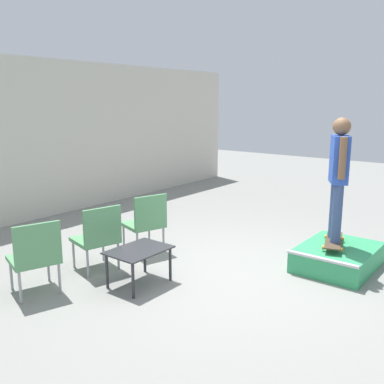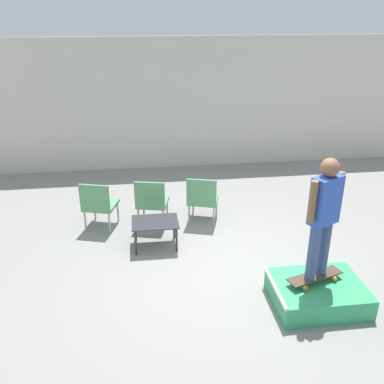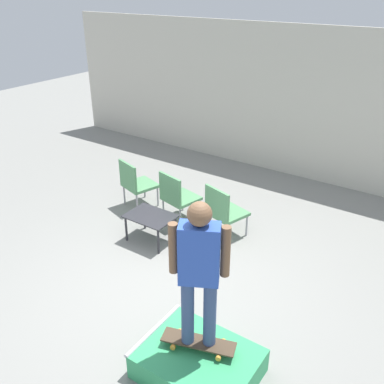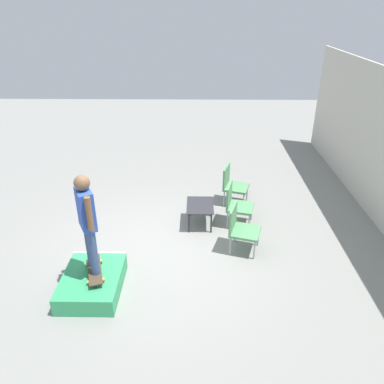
{
  "view_description": "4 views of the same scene",
  "coord_description": "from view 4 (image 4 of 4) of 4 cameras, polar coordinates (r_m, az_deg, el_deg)",
  "views": [
    {
      "loc": [
        -4.42,
        -2.78,
        2.21
      ],
      "look_at": [
        -0.36,
        0.41,
        1.11
      ],
      "focal_mm": 40.0,
      "sensor_mm": 36.0,
      "label": 1
    },
    {
      "loc": [
        -1.14,
        -5.3,
        3.65
      ],
      "look_at": [
        -0.37,
        0.58,
        1.02
      ],
      "focal_mm": 40.0,
      "sensor_mm": 36.0,
      "label": 2
    },
    {
      "loc": [
        2.82,
        -3.62,
        3.74
      ],
      "look_at": [
        -0.11,
        0.69,
        1.13
      ],
      "focal_mm": 40.0,
      "sensor_mm": 36.0,
      "label": 3
    },
    {
      "loc": [
        5.72,
        0.71,
        4.16
      ],
      "look_at": [
        -0.47,
        0.61,
        0.99
      ],
      "focal_mm": 35.0,
      "sensor_mm": 36.0,
      "label": 4
    }
  ],
  "objects": [
    {
      "name": "person_skater",
      "position": [
        5.68,
        -15.71,
        -3.75
      ],
      "size": [
        0.51,
        0.35,
        1.62
      ],
      "rotation": [
        0.0,
        0.0,
        0.48
      ],
      "color": "#384C7A",
      "rests_on": "skateboard_on_ramp"
    },
    {
      "name": "skateboard_on_ramp",
      "position": [
        6.21,
        -14.6,
        -11.36
      ],
      "size": [
        0.8,
        0.42,
        0.07
      ],
      "rotation": [
        0.0,
        0.0,
        0.3
      ],
      "color": "#473828",
      "rests_on": "skate_ramp_box"
    },
    {
      "name": "patio_chair_right",
      "position": [
        6.89,
        7.39,
        -5.29
      ],
      "size": [
        0.65,
        0.65,
        0.89
      ],
      "rotation": [
        0.0,
        0.0,
        2.85
      ],
      "color": "#99999E",
      "rests_on": "ground_plane"
    },
    {
      "name": "coffee_table",
      "position": [
        7.65,
        1.24,
        -2.38
      ],
      "size": [
        0.74,
        0.54,
        0.45
      ],
      "color": "#2D2D33",
      "rests_on": "ground_plane"
    },
    {
      "name": "patio_chair_left",
      "position": [
        8.47,
        6.18,
        1.3
      ],
      "size": [
        0.65,
        0.65,
        0.89
      ],
      "rotation": [
        0.0,
        0.0,
        2.84
      ],
      "color": "#99999E",
      "rests_on": "ground_plane"
    },
    {
      "name": "skate_ramp_box",
      "position": [
        6.35,
        -14.95,
        -13.17
      ],
      "size": [
        1.2,
        0.91,
        0.32
      ],
      "color": "#339E60",
      "rests_on": "ground_plane"
    },
    {
      "name": "patio_chair_center",
      "position": [
        7.67,
        6.71,
        -1.67
      ],
      "size": [
        0.63,
        0.63,
        0.89
      ],
      "rotation": [
        0.0,
        0.0,
        2.91
      ],
      "color": "#99999E",
      "rests_on": "ground_plane"
    },
    {
      "name": "ground_plane",
      "position": [
        7.1,
        -5.05,
        -8.83
      ],
      "size": [
        24.0,
        24.0,
        0.0
      ],
      "primitive_type": "plane",
      "color": "gray"
    }
  ]
}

